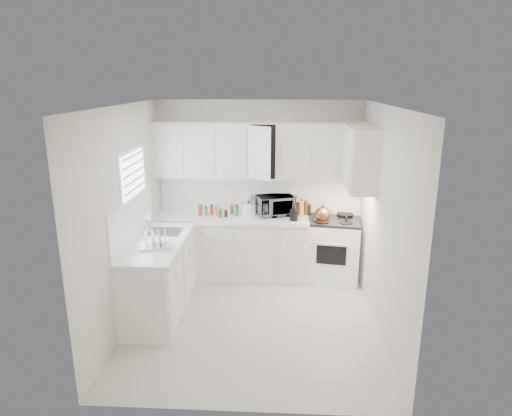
# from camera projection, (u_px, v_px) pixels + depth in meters

# --- Properties ---
(floor) EXTENTS (3.20, 3.20, 0.00)m
(floor) POSITION_uv_depth(u_px,v_px,m) (253.00, 320.00, 5.59)
(floor) COLOR beige
(floor) RESTS_ON ground
(ceiling) EXTENTS (3.20, 3.20, 0.00)m
(ceiling) POSITION_uv_depth(u_px,v_px,m) (252.00, 106.00, 4.88)
(ceiling) COLOR white
(ceiling) RESTS_ON ground
(wall_back) EXTENTS (3.00, 0.00, 3.00)m
(wall_back) POSITION_uv_depth(u_px,v_px,m) (259.00, 188.00, 6.77)
(wall_back) COLOR beige
(wall_back) RESTS_ON ground
(wall_front) EXTENTS (3.00, 0.00, 3.00)m
(wall_front) POSITION_uv_depth(u_px,v_px,m) (241.00, 279.00, 3.70)
(wall_front) COLOR beige
(wall_front) RESTS_ON ground
(wall_left) EXTENTS (0.00, 3.20, 3.20)m
(wall_left) POSITION_uv_depth(u_px,v_px,m) (126.00, 218.00, 5.31)
(wall_left) COLOR beige
(wall_left) RESTS_ON ground
(wall_right) EXTENTS (0.00, 3.20, 3.20)m
(wall_right) POSITION_uv_depth(u_px,v_px,m) (384.00, 222.00, 5.16)
(wall_right) COLOR beige
(wall_right) RESTS_ON ground
(window_blinds) EXTENTS (0.06, 0.96, 1.06)m
(window_blinds) POSITION_uv_depth(u_px,v_px,m) (135.00, 191.00, 5.58)
(window_blinds) COLOR white
(window_blinds) RESTS_ON wall_left
(lower_cabinets_back) EXTENTS (2.22, 0.60, 0.90)m
(lower_cabinets_back) POSITION_uv_depth(u_px,v_px,m) (232.00, 248.00, 6.74)
(lower_cabinets_back) COLOR beige
(lower_cabinets_back) RESTS_ON floor
(lower_cabinets_left) EXTENTS (0.60, 1.60, 0.90)m
(lower_cabinets_left) POSITION_uv_depth(u_px,v_px,m) (159.00, 278.00, 5.72)
(lower_cabinets_left) COLOR beige
(lower_cabinets_left) RESTS_ON floor
(countertop_back) EXTENTS (2.24, 0.64, 0.05)m
(countertop_back) POSITION_uv_depth(u_px,v_px,m) (232.00, 218.00, 6.60)
(countertop_back) COLOR silver
(countertop_back) RESTS_ON lower_cabinets_back
(countertop_left) EXTENTS (0.64, 1.62, 0.05)m
(countertop_left) POSITION_uv_depth(u_px,v_px,m) (158.00, 243.00, 5.59)
(countertop_left) COLOR silver
(countertop_left) RESTS_ON lower_cabinets_left
(backsplash_back) EXTENTS (2.98, 0.02, 0.55)m
(backsplash_back) POSITION_uv_depth(u_px,v_px,m) (259.00, 193.00, 6.78)
(backsplash_back) COLOR silver
(backsplash_back) RESTS_ON wall_back
(backsplash_left) EXTENTS (0.02, 1.60, 0.55)m
(backsplash_left) POSITION_uv_depth(u_px,v_px,m) (132.00, 219.00, 5.53)
(backsplash_left) COLOR silver
(backsplash_left) RESTS_ON wall_left
(upper_cabinets_back) EXTENTS (3.00, 0.33, 0.80)m
(upper_cabinets_back) POSITION_uv_depth(u_px,v_px,m) (259.00, 178.00, 6.56)
(upper_cabinets_back) COLOR beige
(upper_cabinets_back) RESTS_ON wall_back
(upper_cabinets_right) EXTENTS (0.33, 0.90, 0.80)m
(upper_cabinets_right) POSITION_uv_depth(u_px,v_px,m) (358.00, 189.00, 5.90)
(upper_cabinets_right) COLOR beige
(upper_cabinets_right) RESTS_ON wall_right
(sink) EXTENTS (0.42, 0.38, 0.30)m
(sink) POSITION_uv_depth(u_px,v_px,m) (164.00, 223.00, 5.89)
(sink) COLOR gray
(sink) RESTS_ON countertop_left
(stove) EXTENTS (0.86, 0.75, 1.18)m
(stove) POSITION_uv_depth(u_px,v_px,m) (333.00, 241.00, 6.62)
(stove) COLOR white
(stove) RESTS_ON floor
(tea_kettle) EXTENTS (0.34, 0.32, 0.25)m
(tea_kettle) POSITION_uv_depth(u_px,v_px,m) (323.00, 213.00, 6.35)
(tea_kettle) COLOR #8F5C27
(tea_kettle) RESTS_ON stove
(frying_pan) EXTENTS (0.25, 0.41, 0.04)m
(frying_pan) POSITION_uv_depth(u_px,v_px,m) (345.00, 214.00, 6.67)
(frying_pan) COLOR black
(frying_pan) RESTS_ON stove
(microwave) EXTENTS (0.58, 0.44, 0.35)m
(microwave) POSITION_uv_depth(u_px,v_px,m) (275.00, 203.00, 6.62)
(microwave) COLOR gray
(microwave) RESTS_ON countertop_back
(rice_cooker) EXTENTS (0.25, 0.25, 0.21)m
(rice_cooker) POSITION_uv_depth(u_px,v_px,m) (249.00, 208.00, 6.65)
(rice_cooker) COLOR white
(rice_cooker) RESTS_ON countertop_back
(paper_towel) EXTENTS (0.12, 0.12, 0.27)m
(paper_towel) POSITION_uv_depth(u_px,v_px,m) (248.00, 204.00, 6.76)
(paper_towel) COLOR white
(paper_towel) RESTS_ON countertop_back
(utensil_crock) EXTENTS (0.16, 0.16, 0.38)m
(utensil_crock) POSITION_uv_depth(u_px,v_px,m) (294.00, 207.00, 6.34)
(utensil_crock) COLOR black
(utensil_crock) RESTS_ON countertop_back
(dish_rack) EXTENTS (0.44, 0.37, 0.21)m
(dish_rack) POSITION_uv_depth(u_px,v_px,m) (155.00, 239.00, 5.35)
(dish_rack) COLOR white
(dish_rack) RESTS_ON countertop_left
(spice_left_0) EXTENTS (0.06, 0.06, 0.13)m
(spice_left_0) POSITION_uv_depth(u_px,v_px,m) (202.00, 209.00, 6.72)
(spice_left_0) COLOR brown
(spice_left_0) RESTS_ON countertop_back
(spice_left_1) EXTENTS (0.06, 0.06, 0.13)m
(spice_left_1) POSITION_uv_depth(u_px,v_px,m) (206.00, 211.00, 6.63)
(spice_left_1) COLOR #2B8139
(spice_left_1) RESTS_ON countertop_back
(spice_left_2) EXTENTS (0.06, 0.06, 0.13)m
(spice_left_2) POSITION_uv_depth(u_px,v_px,m) (212.00, 209.00, 6.71)
(spice_left_2) COLOR red
(spice_left_2) RESTS_ON countertop_back
(spice_left_3) EXTENTS (0.06, 0.06, 0.13)m
(spice_left_3) POSITION_uv_depth(u_px,v_px,m) (216.00, 211.00, 6.62)
(spice_left_3) COLOR gold
(spice_left_3) RESTS_ON countertop_back
(spice_left_4) EXTENTS (0.06, 0.06, 0.13)m
(spice_left_4) POSITION_uv_depth(u_px,v_px,m) (222.00, 209.00, 6.71)
(spice_left_4) COLOR #513F17
(spice_left_4) RESTS_ON countertop_back
(spice_left_5) EXTENTS (0.06, 0.06, 0.13)m
(spice_left_5) POSITION_uv_depth(u_px,v_px,m) (226.00, 211.00, 6.62)
(spice_left_5) COLOR black
(spice_left_5) RESTS_ON countertop_back
(spice_left_6) EXTENTS (0.06, 0.06, 0.13)m
(spice_left_6) POSITION_uv_depth(u_px,v_px,m) (232.00, 210.00, 6.70)
(spice_left_6) COLOR brown
(spice_left_6) RESTS_ON countertop_back
(spice_left_7) EXTENTS (0.06, 0.06, 0.13)m
(spice_left_7) POSITION_uv_depth(u_px,v_px,m) (236.00, 211.00, 6.61)
(spice_left_7) COLOR #2B8139
(spice_left_7) RESTS_ON countertop_back
(sauce_right_0) EXTENTS (0.06, 0.06, 0.19)m
(sauce_right_0) POSITION_uv_depth(u_px,v_px,m) (298.00, 208.00, 6.68)
(sauce_right_0) COLOR red
(sauce_right_0) RESTS_ON countertop_back
(sauce_right_1) EXTENTS (0.06, 0.06, 0.19)m
(sauce_right_1) POSITION_uv_depth(u_px,v_px,m) (302.00, 209.00, 6.62)
(sauce_right_1) COLOR gold
(sauce_right_1) RESTS_ON countertop_back
(sauce_right_2) EXTENTS (0.06, 0.06, 0.19)m
(sauce_right_2) POSITION_uv_depth(u_px,v_px,m) (305.00, 208.00, 6.67)
(sauce_right_2) COLOR #513F17
(sauce_right_2) RESTS_ON countertop_back
(sauce_right_3) EXTENTS (0.06, 0.06, 0.19)m
(sauce_right_3) POSITION_uv_depth(u_px,v_px,m) (309.00, 209.00, 6.61)
(sauce_right_3) COLOR black
(sauce_right_3) RESTS_ON countertop_back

